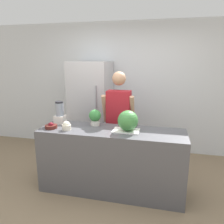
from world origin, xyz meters
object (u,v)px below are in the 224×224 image
object	(u,v)px
bowl_cream	(66,126)
blender	(60,113)
watermelon	(128,121)
person	(119,122)
bowl_cherries	(51,126)
refrigerator	(91,109)
potted_plant	(95,117)

from	to	relation	value
bowl_cream	blender	bearing A→B (deg)	129.81
watermelon	bowl_cream	world-z (taller)	watermelon
person	watermelon	xyz separation A→B (m)	(0.25, -0.60, 0.20)
bowl_cherries	blender	bearing A→B (deg)	87.59
bowl_cherries	person	bearing A→B (deg)	40.01
bowl_cherries	bowl_cream	xyz separation A→B (m)	(0.24, -0.02, 0.02)
refrigerator	watermelon	distance (m)	1.55
refrigerator	bowl_cherries	size ratio (longest dim) A/B	10.64
refrigerator	blender	xyz separation A→B (m)	(-0.14, -1.07, 0.15)
refrigerator	bowl_cream	bearing A→B (deg)	-86.13
person	potted_plant	bearing A→B (deg)	-122.58
blender	bowl_cherries	bearing A→B (deg)	-92.41
blender	bowl_cream	bearing A→B (deg)	-50.19
refrigerator	bowl_cherries	distance (m)	1.35
watermelon	refrigerator	bearing A→B (deg)	127.09
person	bowl_cream	size ratio (longest dim) A/B	13.58
person	watermelon	world-z (taller)	person
refrigerator	bowl_cream	world-z (taller)	refrigerator
refrigerator	watermelon	world-z (taller)	refrigerator
bowl_cream	potted_plant	bearing A→B (deg)	42.50
refrigerator	blender	distance (m)	1.09
bowl_cherries	blender	xyz separation A→B (m)	(0.01, 0.26, 0.12)
person	blender	xyz separation A→B (m)	(-0.83, -0.44, 0.20)
bowl_cherries	potted_plant	size ratio (longest dim) A/B	0.72
blender	potted_plant	bearing A→B (deg)	1.62
potted_plant	refrigerator	bearing A→B (deg)	111.35
bowl_cherries	blender	world-z (taller)	blender
watermelon	potted_plant	world-z (taller)	watermelon
bowl_cherries	potted_plant	world-z (taller)	potted_plant
watermelon	bowl_cherries	xyz separation A→B (m)	(-1.08, -0.11, -0.12)
person	bowl_cherries	world-z (taller)	person
person	blender	bearing A→B (deg)	-152.00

